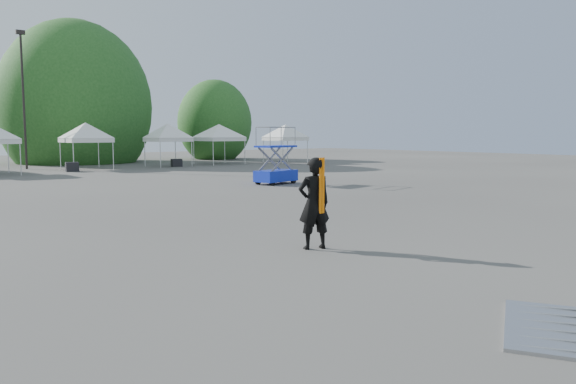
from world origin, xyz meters
TOP-DOWN VIEW (x-y plane):
  - ground at (0.00, 0.00)m, footprint 120.00×120.00m
  - light_pole_east at (3.00, 32.00)m, footprint 0.60×0.25m
  - tree_mid_e at (9.00, 39.00)m, footprint 5.12×5.12m
  - tree_far_e at (22.00, 37.00)m, footprint 3.84×3.84m
  - tent_f at (6.24, 28.87)m, footprint 4.22×4.22m
  - tent_g at (12.47, 28.55)m, footprint 4.05×4.05m
  - tent_h at (17.41, 28.98)m, footprint 4.66×4.66m
  - tent_extra_8 at (22.96, 27.00)m, footprint 4.16×4.16m
  - man at (0.33, -1.98)m, footprint 0.86×0.70m
  - scissor_lift at (9.62, 11.29)m, footprint 2.42×1.55m
  - barrier_left at (-0.76, -7.81)m, footprint 2.35×1.94m
  - crate_mid at (4.65, 27.24)m, footprint 0.92×0.78m
  - crate_east at (12.81, 27.86)m, footprint 0.89×0.76m

SIDE VIEW (x-z plane):
  - ground at x=0.00m, z-range 0.00..0.00m
  - barrier_left at x=-0.76m, z-range 0.00..0.07m
  - crate_east at x=12.81m, z-range 0.00..0.60m
  - crate_mid at x=4.65m, z-range 0.00..0.64m
  - man at x=0.33m, z-range 0.00..2.05m
  - scissor_lift at x=9.62m, z-range 0.01..2.91m
  - tent_g at x=12.47m, z-range 1.12..5.00m
  - tent_extra_8 at x=22.96m, z-range 1.12..5.00m
  - tent_f at x=6.24m, z-range 1.12..5.00m
  - tent_h at x=17.41m, z-range 1.12..5.00m
  - tree_far_e at x=22.00m, z-range 0.70..6.55m
  - tree_mid_e at x=9.00m, z-range 0.94..8.74m
  - light_pole_east at x=3.00m, z-range 0.62..10.42m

